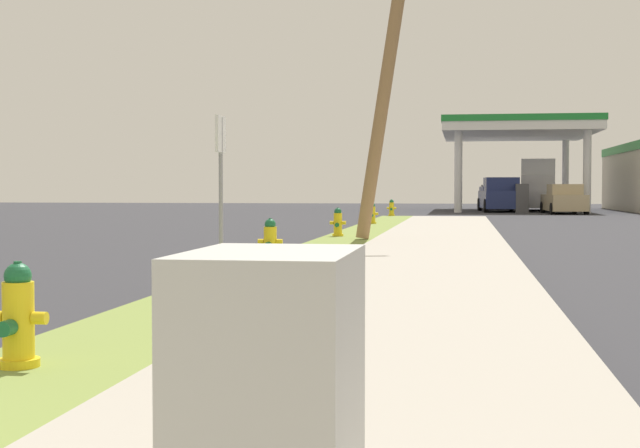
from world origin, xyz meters
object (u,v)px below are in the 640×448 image
(street_sign_post, at_px, (221,166))
(car_tan_by_far_pump, at_px, (564,200))
(fire_hydrant_nearest, at_px, (18,321))
(truck_silver_at_forecourt, at_px, (538,186))
(fire_hydrant_fifth, at_px, (392,209))
(fire_hydrant_fourth, at_px, (372,214))
(fire_hydrant_second, at_px, (270,243))
(utility_pole_midground, at_px, (391,48))
(fire_hydrant_third, at_px, (338,224))
(truck_navy_on_apron, at_px, (499,196))
(car_white_by_near_pump, at_px, (493,198))
(utility_cabinet, at_px, (271,443))

(street_sign_post, distance_m, car_tan_by_far_pump, 40.76)
(fire_hydrant_nearest, distance_m, truck_silver_at_forecourt, 51.95)
(fire_hydrant_fifth, bearing_deg, fire_hydrant_fourth, -89.85)
(fire_hydrant_second, bearing_deg, utility_pole_midground, 78.90)
(fire_hydrant_fifth, bearing_deg, truck_silver_at_forecourt, 64.05)
(truck_silver_at_forecourt, bearing_deg, utility_pole_midground, -100.25)
(fire_hydrant_third, height_order, utility_pole_midground, utility_pole_midground)
(utility_pole_midground, distance_m, truck_navy_on_apron, 32.13)
(car_white_by_near_pump, height_order, truck_navy_on_apron, truck_navy_on_apron)
(car_white_by_near_pump, height_order, truck_silver_at_forecourt, truck_silver_at_forecourt)
(fire_hydrant_third, xyz_separation_m, truck_navy_on_apron, (5.32, 30.54, 0.47))
(fire_hydrant_fourth, relative_size, utility_cabinet, 0.70)
(fire_hydrant_second, bearing_deg, fire_hydrant_fourth, 89.76)
(fire_hydrant_second, distance_m, fire_hydrant_third, 8.56)
(fire_hydrant_third, distance_m, car_white_by_near_pump, 37.70)
(fire_hydrant_fourth, bearing_deg, street_sign_post, -89.27)
(car_tan_by_far_pump, distance_m, truck_silver_at_forecourt, 6.84)
(fire_hydrant_nearest, height_order, fire_hydrant_fourth, same)
(fire_hydrant_fifth, bearing_deg, car_white_by_near_pump, 75.26)
(fire_hydrant_nearest, bearing_deg, utility_pole_midground, 85.47)
(utility_pole_midground, relative_size, street_sign_post, 4.34)
(utility_pole_midground, bearing_deg, car_white_by_near_pump, 84.46)
(utility_pole_midground, height_order, car_tan_by_far_pump, utility_pole_midground)
(fire_hydrant_second, distance_m, truck_silver_at_forecourt, 42.86)
(street_sign_post, bearing_deg, car_white_by_near_pump, 84.51)
(truck_silver_at_forecourt, distance_m, truck_navy_on_apron, 3.93)
(utility_pole_midground, bearing_deg, fire_hydrant_nearest, -94.53)
(fire_hydrant_fifth, xyz_separation_m, utility_pole_midground, (1.41, -18.90, 4.35))
(street_sign_post, xyz_separation_m, car_white_by_near_pump, (4.84, 50.41, -0.91))
(fire_hydrant_third, distance_m, fire_hydrant_fourth, 8.54)
(fire_hydrant_fifth, relative_size, truck_silver_at_forecourt, 0.11)
(car_white_by_near_pump, relative_size, truck_silver_at_forecourt, 0.69)
(utility_cabinet, relative_size, car_white_by_near_pump, 0.24)
(fire_hydrant_nearest, distance_m, fire_hydrant_fourth, 26.35)
(car_white_by_near_pump, xyz_separation_m, truck_navy_on_apron, (0.13, -6.80, 0.19))
(fire_hydrant_second, height_order, truck_silver_at_forecourt, truck_silver_at_forecourt)
(fire_hydrant_fifth, relative_size, truck_navy_on_apron, 0.14)
(fire_hydrant_nearest, xyz_separation_m, fire_hydrant_second, (-0.14, 9.24, 0.00))
(truck_silver_at_forecourt, bearing_deg, fire_hydrant_second, -100.40)
(fire_hydrant_nearest, xyz_separation_m, car_white_by_near_pump, (5.05, 55.14, 0.28))
(truck_silver_at_forecourt, bearing_deg, utility_cabinet, -95.30)
(fire_hydrant_fourth, bearing_deg, fire_hydrant_nearest, -89.85)
(fire_hydrant_nearest, xyz_separation_m, street_sign_post, (0.21, 4.73, 1.19))
(fire_hydrant_nearest, height_order, fire_hydrant_third, same)
(utility_pole_midground, bearing_deg, fire_hydrant_second, -101.10)
(fire_hydrant_fourth, distance_m, truck_silver_at_forecourt, 26.21)
(fire_hydrant_fourth, height_order, utility_pole_midground, utility_pole_midground)
(fire_hydrant_second, xyz_separation_m, fire_hydrant_fifth, (0.05, 26.35, 0.00))
(utility_pole_midground, relative_size, truck_silver_at_forecourt, 1.40)
(fire_hydrant_second, relative_size, fire_hydrant_fourth, 1.00)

